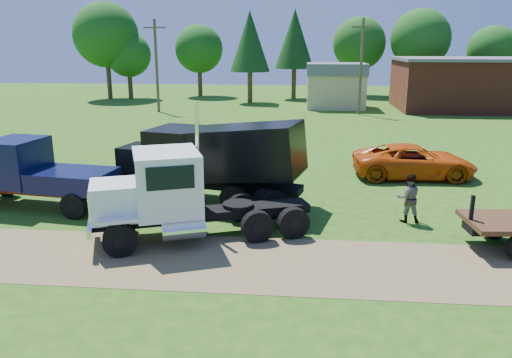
# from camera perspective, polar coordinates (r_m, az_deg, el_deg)

# --- Properties ---
(ground) EXTENTS (140.00, 140.00, 0.00)m
(ground) POSITION_cam_1_polar(r_m,az_deg,el_deg) (15.97, 3.01, -9.66)
(ground) COLOR #264C10
(ground) RESTS_ON ground
(dirt_track) EXTENTS (120.00, 4.20, 0.01)m
(dirt_track) POSITION_cam_1_polar(r_m,az_deg,el_deg) (15.97, 3.01, -9.64)
(dirt_track) COLOR brown
(dirt_track) RESTS_ON ground
(white_semi_tractor) EXTENTS (7.91, 4.97, 4.72)m
(white_semi_tractor) POSITION_cam_1_polar(r_m,az_deg,el_deg) (17.59, -9.76, -1.86)
(white_semi_tractor) COLOR black
(white_semi_tractor) RESTS_ON ground
(black_dump_truck) EXTENTS (8.62, 4.37, 3.65)m
(black_dump_truck) POSITION_cam_1_polar(r_m,az_deg,el_deg) (21.48, -4.78, 2.52)
(black_dump_truck) COLOR black
(black_dump_truck) RESTS_ON ground
(navy_truck) EXTENTS (6.81, 3.15, 2.89)m
(navy_truck) POSITION_cam_1_polar(r_m,az_deg,el_deg) (22.95, -24.33, 0.66)
(navy_truck) COLOR maroon
(navy_truck) RESTS_ON ground
(orange_pickup) EXTENTS (6.31, 3.18, 1.71)m
(orange_pickup) POSITION_cam_1_polar(r_m,az_deg,el_deg) (26.94, 17.61, 1.95)
(orange_pickup) COLOR #C64909
(orange_pickup) RESTS_ON ground
(spectator_b) EXTENTS (0.97, 0.77, 1.92)m
(spectator_b) POSITION_cam_1_polar(r_m,az_deg,el_deg) (20.11, 17.01, -2.09)
(spectator_b) COLOR #999999
(spectator_b) RESTS_ON ground
(brick_building) EXTENTS (15.40, 10.40, 5.30)m
(brick_building) POSITION_cam_1_polar(r_m,az_deg,el_deg) (57.36, 23.42, 9.96)
(brick_building) COLOR maroon
(brick_building) RESTS_ON ground
(tan_shed) EXTENTS (6.20, 5.40, 4.70)m
(tan_shed) POSITION_cam_1_polar(r_m,az_deg,el_deg) (54.76, 9.10, 10.56)
(tan_shed) COLOR tan
(tan_shed) RESTS_ON ground
(utility_poles) EXTENTS (42.20, 0.28, 9.00)m
(utility_poles) POSITION_cam_1_polar(r_m,az_deg,el_deg) (49.82, 11.92, 12.62)
(utility_poles) COLOR #483E29
(utility_poles) RESTS_ON ground
(tree_row) EXTENTS (60.31, 15.50, 11.63)m
(tree_row) POSITION_cam_1_polar(r_m,az_deg,el_deg) (64.13, 6.58, 15.22)
(tree_row) COLOR #3D2819
(tree_row) RESTS_ON ground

